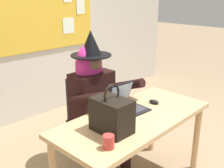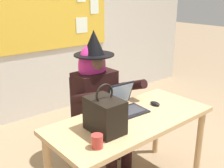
# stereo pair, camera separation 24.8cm
# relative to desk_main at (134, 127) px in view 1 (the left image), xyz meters

# --- Properties ---
(wall_back_bulletin) EXTENTS (6.08, 2.26, 3.00)m
(wall_back_bulletin) POSITION_rel_desk_main_xyz_m (0.07, 2.07, 0.87)
(wall_back_bulletin) COLOR beige
(wall_back_bulletin) RESTS_ON ground
(desk_main) EXTENTS (1.46, 0.69, 0.73)m
(desk_main) POSITION_rel_desk_main_xyz_m (0.00, 0.00, 0.00)
(desk_main) COLOR tan
(desk_main) RESTS_ON ground
(chair_at_desk) EXTENTS (0.44, 0.44, 0.91)m
(chair_at_desk) POSITION_rel_desk_main_xyz_m (0.08, 0.69, -0.13)
(chair_at_desk) COLOR black
(chair_at_desk) RESTS_ON ground
(person_costumed) EXTENTS (0.60, 0.67, 1.39)m
(person_costumed) POSITION_rel_desk_main_xyz_m (0.08, 0.57, 0.15)
(person_costumed) COLOR black
(person_costumed) RESTS_ON ground
(laptop) EXTENTS (0.30, 0.33, 0.23)m
(laptop) POSITION_rel_desk_main_xyz_m (0.07, 0.15, 0.15)
(laptop) COLOR black
(laptop) RESTS_ON desk_main
(computer_mouse) EXTENTS (0.07, 0.11, 0.03)m
(computer_mouse) POSITION_rel_desk_main_xyz_m (0.35, 0.05, 0.11)
(computer_mouse) COLOR black
(computer_mouse) RESTS_ON desk_main
(handbag) EXTENTS (0.20, 0.30, 0.38)m
(handbag) POSITION_rel_desk_main_xyz_m (-0.32, -0.04, 0.23)
(handbag) COLOR black
(handbag) RESTS_ON desk_main
(coffee_mug) EXTENTS (0.08, 0.08, 0.09)m
(coffee_mug) POSITION_rel_desk_main_xyz_m (-0.50, -0.20, 0.14)
(coffee_mug) COLOR #B23833
(coffee_mug) RESTS_ON desk_main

